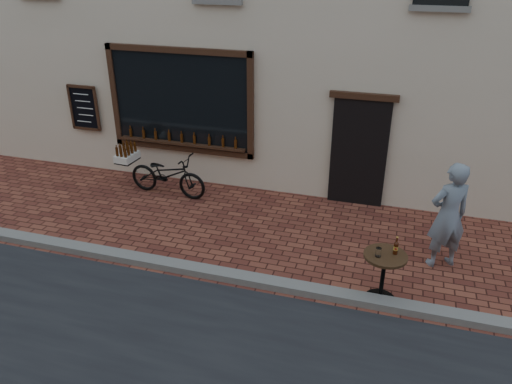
# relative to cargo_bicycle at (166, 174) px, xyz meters

# --- Properties ---
(ground) EXTENTS (90.00, 90.00, 0.00)m
(ground) POSITION_rel_cargo_bicycle_xyz_m (1.99, -2.70, -0.47)
(ground) COLOR #56241B
(ground) RESTS_ON ground
(kerb) EXTENTS (90.00, 0.25, 0.12)m
(kerb) POSITION_rel_cargo_bicycle_xyz_m (1.99, -2.50, -0.41)
(kerb) COLOR slate
(kerb) RESTS_ON ground
(cargo_bicycle) EXTENTS (2.07, 0.75, 0.99)m
(cargo_bicycle) POSITION_rel_cargo_bicycle_xyz_m (0.00, 0.00, 0.00)
(cargo_bicycle) COLOR black
(cargo_bicycle) RESTS_ON ground
(bistro_table) EXTENTS (0.63, 0.63, 1.08)m
(bistro_table) POSITION_rel_cargo_bicycle_xyz_m (4.65, -2.35, 0.11)
(bistro_table) COLOR black
(bistro_table) RESTS_ON ground
(pedestrian) EXTENTS (0.80, 0.70, 1.84)m
(pedestrian) POSITION_rel_cargo_bicycle_xyz_m (5.53, -1.09, 0.45)
(pedestrian) COLOR slate
(pedestrian) RESTS_ON ground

